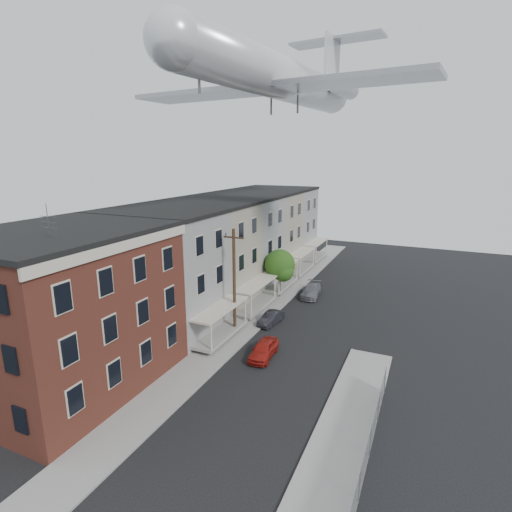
% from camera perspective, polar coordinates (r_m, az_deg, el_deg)
% --- Properties ---
extents(sidewalk_left, '(3.00, 62.00, 0.12)m').
position_cam_1_polar(sidewalk_left, '(39.35, 1.11, -7.60)').
color(sidewalk_left, gray).
rests_on(sidewalk_left, ground).
extents(sidewalk_right, '(3.00, 26.00, 0.12)m').
position_cam_1_polar(sidewalk_right, '(21.61, 10.48, -28.37)').
color(sidewalk_right, gray).
rests_on(sidewalk_right, ground).
extents(curb_left, '(0.15, 62.00, 0.14)m').
position_cam_1_polar(curb_left, '(38.84, 3.10, -7.90)').
color(curb_left, gray).
rests_on(curb_left, ground).
extents(curb_right, '(0.15, 26.00, 0.14)m').
position_cam_1_polar(curb_right, '(21.86, 6.32, -27.55)').
color(curb_right, gray).
rests_on(curb_right, ground).
extents(corner_building, '(10.31, 12.30, 12.15)m').
position_cam_1_polar(corner_building, '(28.23, -25.60, -6.85)').
color(corner_building, '#3C1A13').
rests_on(corner_building, ground).
extents(row_house_a, '(11.98, 7.00, 10.30)m').
position_cam_1_polar(row_house_a, '(34.69, -13.68, -2.16)').
color(row_house_a, slate).
rests_on(row_house_a, ground).
extents(row_house_b, '(11.98, 7.00, 10.30)m').
position_cam_1_polar(row_house_b, '(40.24, -7.63, 0.34)').
color(row_house_b, gray).
rests_on(row_house_b, ground).
extents(row_house_c, '(11.98, 7.00, 10.30)m').
position_cam_1_polar(row_house_c, '(46.19, -3.09, 2.22)').
color(row_house_c, slate).
rests_on(row_house_c, ground).
extents(row_house_d, '(11.98, 7.00, 10.30)m').
position_cam_1_polar(row_house_d, '(52.39, 0.40, 3.65)').
color(row_house_d, gray).
rests_on(row_house_d, ground).
extents(row_house_e, '(11.98, 7.00, 10.30)m').
position_cam_1_polar(row_house_e, '(58.78, 3.15, 4.76)').
color(row_house_e, slate).
rests_on(row_house_e, ground).
extents(chainlink_fence, '(0.06, 18.06, 1.90)m').
position_cam_1_polar(chainlink_fence, '(20.07, 14.58, -28.99)').
color(chainlink_fence, gray).
rests_on(chainlink_fence, ground).
extents(utility_pole, '(1.80, 0.26, 9.00)m').
position_cam_1_polar(utility_pole, '(32.72, -3.13, -3.58)').
color(utility_pole, black).
rests_on(utility_pole, ground).
extents(street_tree, '(3.22, 3.20, 5.20)m').
position_cam_1_polar(street_tree, '(41.65, 3.53, -1.47)').
color(street_tree, black).
rests_on(street_tree, ground).
extents(car_near, '(1.71, 3.78, 1.26)m').
position_cam_1_polar(car_near, '(30.46, 1.10, -13.18)').
color(car_near, '#A41C15').
rests_on(car_near, ground).
extents(car_mid, '(1.53, 3.38, 1.08)m').
position_cam_1_polar(car_mid, '(36.09, 2.16, -8.85)').
color(car_mid, black).
rests_on(car_mid, ground).
extents(car_far, '(2.21, 4.50, 1.26)m').
position_cam_1_polar(car_far, '(43.21, 7.92, -4.92)').
color(car_far, slate).
rests_on(car_far, ground).
extents(airplane, '(26.54, 30.30, 8.73)m').
position_cam_1_polar(airplane, '(37.70, 3.81, 23.99)').
color(airplane, silver).
rests_on(airplane, ground).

